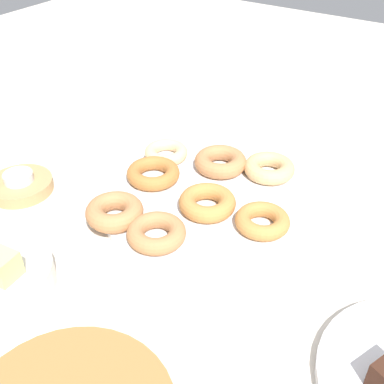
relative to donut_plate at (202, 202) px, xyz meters
The scene contains 13 objects.
ground_plane 0.01m from the donut_plate, ahead, with size 2.40×2.40×0.00m, color beige.
donut_plate is the anchor object (origin of this frame).
donut_0 0.10m from the donut_plate, 77.46° to the right, with size 0.09×0.09×0.03m, color #B27547.
donut_1 0.15m from the donut_plate, 55.88° to the left, with size 0.09×0.09×0.03m, color #B27547.
donut_2 0.12m from the donut_plate, behind, with size 0.08×0.08×0.02m, color #BC7A3D.
donut_3 0.13m from the donut_plate, 89.56° to the left, with size 0.09×0.09×0.03m, color #B27547.
donut_4 0.04m from the donut_plate, 137.30° to the left, with size 0.09×0.09×0.03m, color #BC7A3D.
donut_5 0.10m from the donut_plate, ahead, with size 0.09×0.09×0.02m, color #AD6B33.
donut_6 0.14m from the donut_plate, 116.13° to the right, with size 0.09×0.09×0.03m, color tan.
donut_7 0.14m from the donut_plate, 29.73° to the right, with size 0.08×0.08×0.02m, color #EABC84.
candle_holder 0.32m from the donut_plate, 25.55° to the left, with size 0.11×0.11×0.02m, color tan.
tealight 0.32m from the donut_plate, 25.55° to the left, with size 0.05×0.05×0.01m, color silver.
melon_chunk_left 0.33m from the donut_plate, 71.88° to the left, with size 0.04×0.04×0.04m, color #DBD67A.
Camera 1 is at (-0.34, 0.54, 0.49)m, focal length 45.11 mm.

